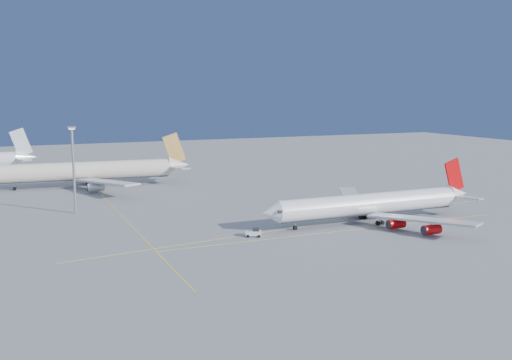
# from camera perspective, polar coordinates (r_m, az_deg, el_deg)

# --- Properties ---
(ground) EXTENTS (500.00, 500.00, 0.00)m
(ground) POSITION_cam_1_polar(r_m,az_deg,el_deg) (145.51, 4.20, -4.05)
(ground) COLOR slate
(ground) RESTS_ON ground
(taxiway_lines) EXTENTS (118.86, 140.00, 0.02)m
(taxiway_lines) POSITION_cam_1_polar(r_m,az_deg,el_deg) (145.11, -2.13, -4.07)
(taxiway_lines) COLOR yellow
(taxiway_lines) RESTS_ON ground
(airliner_virgin) EXTENTS (60.72, 54.72, 15.02)m
(airliner_virgin) POSITION_cam_1_polar(r_m,az_deg,el_deg) (145.94, 11.65, -2.36)
(airliner_virgin) COLOR white
(airliner_virgin) RESTS_ON ground
(airliner_etihad) EXTENTS (69.36, 63.85, 18.09)m
(airliner_etihad) POSITION_cam_1_polar(r_m,az_deg,el_deg) (204.58, -16.15, 0.89)
(airliner_etihad) COLOR beige
(airliner_etihad) RESTS_ON ground
(pushback_tug) EXTENTS (3.96, 3.27, 1.99)m
(pushback_tug) POSITION_cam_1_polar(r_m,az_deg,el_deg) (128.93, -0.20, -5.28)
(pushback_tug) COLOR white
(pushback_tug) RESTS_ON ground
(light_mast) EXTENTS (2.01, 2.01, 23.31)m
(light_mast) POSITION_cam_1_polar(r_m,az_deg,el_deg) (159.03, -17.81, 1.67)
(light_mast) COLOR gray
(light_mast) RESTS_ON ground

